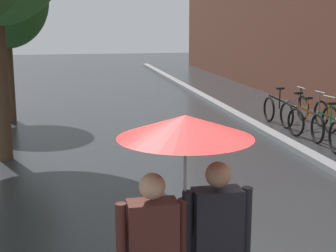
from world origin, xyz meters
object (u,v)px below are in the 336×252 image
at_px(parked_bicycle_7, 304,113).
at_px(parked_bicycle_8, 286,108).
at_px(street_tree_2, 4,0).
at_px(parked_bicycle_6, 314,120).
at_px(couple_under_umbrella, 185,202).

distance_m(parked_bicycle_7, parked_bicycle_8, 0.94).
bearing_deg(street_tree_2, parked_bicycle_8, -10.95).
bearing_deg(parked_bicycle_6, parked_bicycle_8, 87.72).
relative_size(parked_bicycle_7, parked_bicycle_8, 1.03).
distance_m(parked_bicycle_6, parked_bicycle_7, 0.87).
bearing_deg(parked_bicycle_6, street_tree_2, 156.59).
bearing_deg(couple_under_umbrella, parked_bicycle_7, 58.37).
height_order(parked_bicycle_7, parked_bicycle_8, same).
bearing_deg(street_tree_2, couple_under_umbrella, -77.14).
relative_size(parked_bicycle_6, couple_under_umbrella, 0.57).
xyz_separation_m(street_tree_2, parked_bicycle_7, (7.69, -2.41, -2.94)).
bearing_deg(parked_bicycle_7, couple_under_umbrella, -121.63).
distance_m(parked_bicycle_6, couple_under_umbrella, 9.18).
height_order(street_tree_2, parked_bicycle_6, street_tree_2).
xyz_separation_m(parked_bicycle_6, couple_under_umbrella, (-5.04, -7.61, 0.98)).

